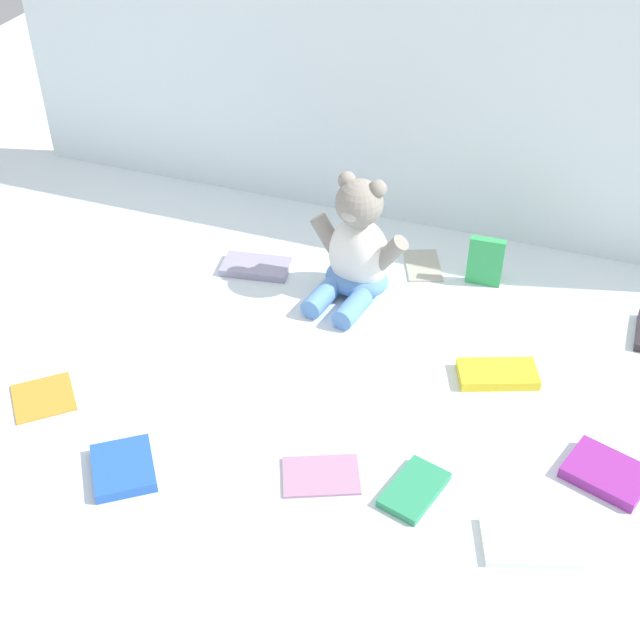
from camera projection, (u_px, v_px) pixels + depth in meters
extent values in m
plane|color=silver|center=(340.00, 331.00, 1.59)|extent=(3.20, 3.20, 0.00)
cube|color=white|center=(412.00, 75.00, 1.70)|extent=(1.79, 0.03, 0.66)
ellipsoid|color=white|center=(359.00, 255.00, 1.64)|extent=(0.14, 0.11, 0.16)
ellipsoid|color=#598CD1|center=(357.00, 278.00, 1.67)|extent=(0.14, 0.12, 0.06)
sphere|color=gray|center=(359.00, 203.00, 1.57)|extent=(0.10, 0.10, 0.09)
ellipsoid|color=#AEA599|center=(351.00, 214.00, 1.55)|extent=(0.04, 0.03, 0.03)
sphere|color=gray|center=(347.00, 180.00, 1.56)|extent=(0.04, 0.04, 0.03)
sphere|color=gray|center=(378.00, 189.00, 1.54)|extent=(0.04, 0.04, 0.03)
cylinder|color=gray|center=(328.00, 235.00, 1.65)|extent=(0.08, 0.05, 0.08)
cylinder|color=gray|center=(389.00, 254.00, 1.60)|extent=(0.08, 0.05, 0.08)
cylinder|color=#598CD1|center=(321.00, 298.00, 1.63)|extent=(0.06, 0.09, 0.04)
cylinder|color=#598CD1|center=(352.00, 309.00, 1.61)|extent=(0.06, 0.09, 0.04)
cube|color=#A57697|center=(321.00, 475.00, 1.31)|extent=(0.14, 0.12, 0.01)
cube|color=white|center=(529.00, 542.00, 1.21)|extent=(0.15, 0.12, 0.01)
cube|color=blue|center=(123.00, 468.00, 1.31)|extent=(0.14, 0.14, 0.02)
cube|color=green|center=(485.00, 262.00, 1.68)|extent=(0.07, 0.02, 0.10)
cube|color=orange|center=(43.00, 397.00, 1.44)|extent=(0.14, 0.14, 0.01)
cube|color=yellow|center=(498.00, 374.00, 1.48)|extent=(0.15, 0.11, 0.02)
cube|color=#89278C|center=(607.00, 473.00, 1.30)|extent=(0.14, 0.12, 0.02)
cube|color=#918AA8|center=(256.00, 267.00, 1.74)|extent=(0.15, 0.10, 0.02)
cube|color=#2B8D5E|center=(414.00, 490.00, 1.28)|extent=(0.09, 0.13, 0.01)
cube|color=#A4A390|center=(423.00, 265.00, 1.75)|extent=(0.11, 0.13, 0.01)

